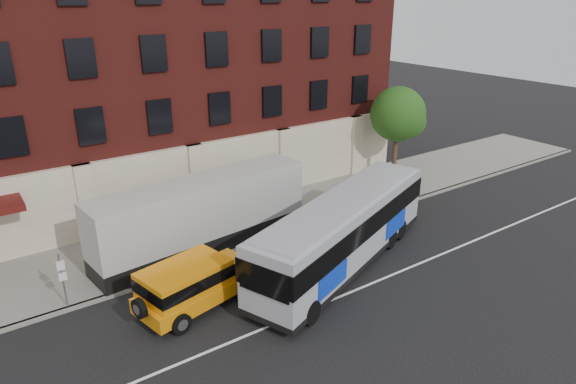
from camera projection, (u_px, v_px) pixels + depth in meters
ground at (326, 312)px, 20.45m from camera, size 120.00×120.00×0.00m
sidewalk at (221, 230)px, 27.29m from camera, size 60.00×6.00×0.15m
kerb at (250, 252)px, 25.00m from camera, size 60.00×0.25×0.15m
lane_line at (318, 306)px, 20.83m from camera, size 60.00×0.12×0.01m
building at (154, 71)px, 30.57m from camera, size 30.00×12.10×15.00m
sign_pole at (63, 278)px, 20.10m from camera, size 0.30×0.20×2.50m
street_tree at (398, 116)px, 33.24m from camera, size 3.60×3.60×6.20m
city_bus at (344, 229)px, 23.28m from camera, size 12.46×6.89×3.38m
yellow_suv at (192, 282)px, 20.33m from camera, size 5.45×3.15×2.03m
shipping_container at (203, 216)px, 24.70m from camera, size 11.23×3.45×3.68m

